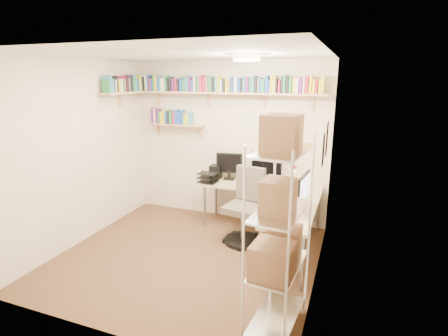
# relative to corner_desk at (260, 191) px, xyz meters

# --- Properties ---
(ground) EXTENTS (3.20, 3.20, 0.00)m
(ground) POSITION_rel_corner_desk_xyz_m (-0.69, -0.99, -0.67)
(ground) COLOR #4C3120
(ground) RESTS_ON ground
(room_shell) EXTENTS (3.24, 3.04, 2.52)m
(room_shell) POSITION_rel_corner_desk_xyz_m (-0.69, -0.99, 0.87)
(room_shell) COLOR beige
(room_shell) RESTS_ON ground
(wall_shelves) EXTENTS (3.12, 1.09, 0.80)m
(wall_shelves) POSITION_rel_corner_desk_xyz_m (-1.10, 0.31, 1.36)
(wall_shelves) COLOR #DCA97C
(wall_shelves) RESTS_ON ground
(corner_desk) EXTENTS (1.82, 1.77, 1.18)m
(corner_desk) POSITION_rel_corner_desk_xyz_m (0.00, 0.00, 0.00)
(corner_desk) COLOR tan
(corner_desk) RESTS_ON ground
(office_chair) EXTENTS (0.56, 0.57, 1.05)m
(office_chair) POSITION_rel_corner_desk_xyz_m (-0.13, -0.28, -0.23)
(office_chair) COLOR black
(office_chair) RESTS_ON ground
(wire_rack) EXTENTS (0.44, 0.80, 1.98)m
(wire_rack) POSITION_rel_corner_desk_xyz_m (0.66, -1.95, 0.43)
(wire_rack) COLOR silver
(wire_rack) RESTS_ON ground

